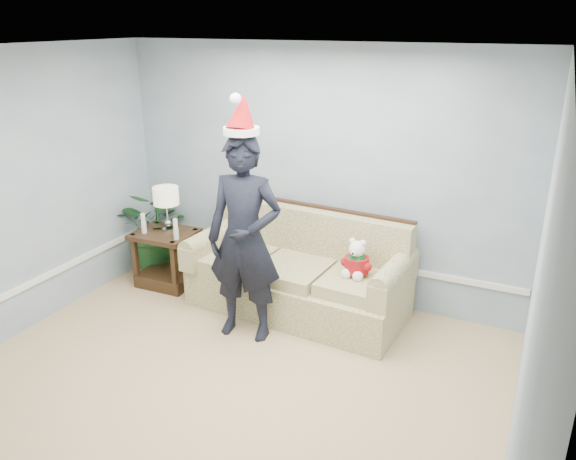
% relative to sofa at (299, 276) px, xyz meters
% --- Properties ---
extents(room_shell, '(4.54, 5.04, 2.74)m').
position_rel_sofa_xyz_m(room_shell, '(-0.03, -2.04, 0.98)').
color(room_shell, tan).
rests_on(room_shell, ground).
extents(wainscot_trim, '(4.49, 4.99, 0.06)m').
position_rel_sofa_xyz_m(wainscot_trim, '(-1.20, -0.86, 0.08)').
color(wainscot_trim, white).
rests_on(wainscot_trim, room_shell).
extents(sofa, '(2.29, 1.10, 1.05)m').
position_rel_sofa_xyz_m(sofa, '(0.00, 0.00, 0.00)').
color(sofa, brown).
rests_on(sofa, room_shell).
extents(side_table, '(0.69, 0.58, 0.65)m').
position_rel_sofa_xyz_m(side_table, '(-1.62, -0.13, -0.12)').
color(side_table, '#352113').
rests_on(side_table, room_shell).
extents(table_lamp, '(0.29, 0.29, 0.51)m').
position_rel_sofa_xyz_m(table_lamp, '(-1.60, -0.08, 0.67)').
color(table_lamp, silver).
rests_on(table_lamp, side_table).
extents(candle_pair, '(0.50, 0.06, 0.23)m').
position_rel_sofa_xyz_m(candle_pair, '(-1.58, -0.25, 0.38)').
color(candle_pair, silver).
rests_on(candle_pair, side_table).
extents(houseplant, '(0.94, 0.81, 1.03)m').
position_rel_sofa_xyz_m(houseplant, '(-1.96, 0.19, 0.15)').
color(houseplant, '#1F5627').
rests_on(houseplant, room_shell).
extents(man, '(0.78, 0.57, 1.98)m').
position_rel_sofa_xyz_m(man, '(-0.25, -0.69, 0.62)').
color(man, black).
rests_on(man, room_shell).
extents(santa_hat, '(0.33, 0.37, 0.37)m').
position_rel_sofa_xyz_m(santa_hat, '(-0.25, -0.67, 1.75)').
color(santa_hat, white).
rests_on(santa_hat, man).
extents(teddy_bear, '(0.26, 0.28, 0.39)m').
position_rel_sofa_xyz_m(teddy_bear, '(0.65, -0.10, 0.32)').
color(teddy_bear, white).
rests_on(teddy_bear, sofa).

